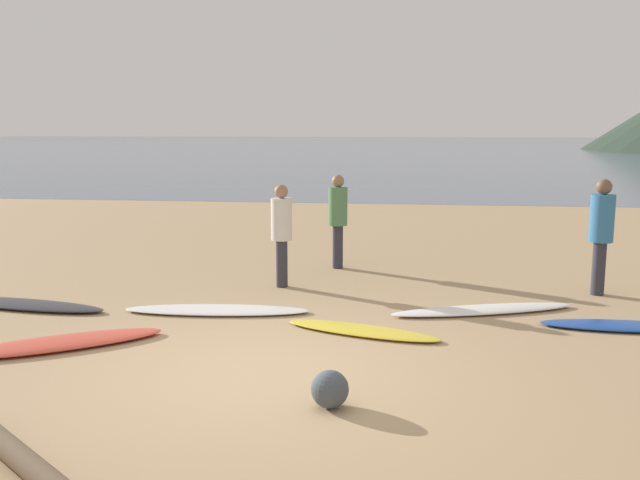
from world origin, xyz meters
TOP-DOWN VIEW (x-y plane):
  - ground_plane at (0.00, 10.00)m, footprint 120.00×120.00m
  - ocean_water at (0.00, 65.09)m, footprint 140.00×100.00m
  - surfboard_0 at (-3.81, 2.13)m, footprint 2.55×0.87m
  - surfboard_1 at (-2.49, 0.55)m, footprint 2.30×1.76m
  - surfboard_2 at (-1.08, 2.20)m, footprint 2.52×0.75m
  - surfboard_3 at (0.92, 1.51)m, footprint 2.02×1.04m
  - surfboard_4 at (2.48, 2.64)m, footprint 2.60×1.26m
  - surfboard_5 at (4.12, 2.08)m, footprint 2.01×0.54m
  - person_0 at (-0.47, 3.77)m, footprint 0.32×0.32m
  - person_1 at (0.26, 5.27)m, footprint 0.33×0.33m
  - person_2 at (4.27, 3.84)m, footprint 0.35×0.35m
  - driftwood_log at (-1.35, -2.17)m, footprint 1.90×1.55m
  - beach_rock_near at (0.77, -0.75)m, footprint 0.34×0.34m

SIDE VIEW (x-z plane):
  - ground_plane at x=0.00m, z-range -0.20..0.00m
  - ocean_water at x=0.00m, z-range 0.00..0.00m
  - surfboard_3 at x=0.92m, z-range 0.00..0.07m
  - surfboard_2 at x=-1.08m, z-range 0.00..0.07m
  - surfboard_5 at x=4.12m, z-range 0.00..0.07m
  - surfboard_4 at x=2.48m, z-range 0.00..0.08m
  - surfboard_0 at x=-3.81m, z-range 0.00..0.09m
  - surfboard_1 at x=-2.49m, z-range 0.00..0.09m
  - driftwood_log at x=-1.35m, z-range 0.00..0.18m
  - beach_rock_near at x=0.77m, z-range 0.00..0.34m
  - person_0 at x=-0.47m, z-range 0.14..1.73m
  - person_1 at x=0.26m, z-range 0.15..1.78m
  - person_2 at x=4.27m, z-range 0.15..1.87m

